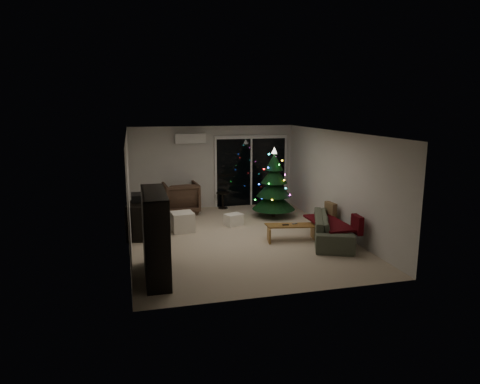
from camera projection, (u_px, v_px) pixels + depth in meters
The scene contains 18 objects.
room at pixel (242, 184), 11.57m from camera, with size 6.50×7.51×2.60m.
bookshelf at pixel (144, 236), 7.70m from camera, with size 0.41×1.60×1.60m, color black, non-canonical shape.
media_cabinet at pixel (141, 218), 10.42m from camera, with size 0.50×1.34×0.84m, color black.
stereo at pixel (140, 197), 10.32m from camera, with size 0.43×0.50×0.18m, color black.
armchair at pixel (181, 198), 12.50m from camera, with size 0.97×1.00×0.91m, color #422A1F.
ottoman at pixel (182, 222), 10.72m from camera, with size 0.54×0.54×0.48m, color silver.
cardboard_box_a at pixel (167, 225), 10.83m from camera, with size 0.37×0.28×0.27m, color white.
cardboard_box_b at pixel (234, 220), 11.26m from camera, with size 0.44×0.33×0.31m, color white.
side_table at pixel (223, 200), 13.11m from camera, with size 0.39×0.39×0.49m, color black.
floor_lamp at pixel (186, 176), 13.17m from camera, with size 0.31×0.31×1.93m, color black.
sofa at pixel (333, 228), 9.93m from camera, with size 2.11×0.83×0.62m, color #535A47.
sofa_throw at pixel (329, 223), 9.88m from camera, with size 0.66×1.52×0.05m, color #590716.
cushion_a at pixel (331, 211), 10.56m from camera, with size 0.12×0.41×0.41m, color brown.
cushion_b at pixel (357, 225), 9.32m from camera, with size 0.12×0.41×0.41m, color #590716.
coffee_table at pixel (291, 232), 10.03m from camera, with size 1.17×0.41×0.37m, color #A27435, non-canonical shape.
remote_a at pixel (286, 225), 9.95m from camera, with size 0.15×0.04×0.02m, color black.
remote_b at pixel (295, 223), 10.06m from camera, with size 0.14×0.04×0.02m, color slate.
christmas_tree at pixel (274, 183), 11.99m from camera, with size 1.22×1.22×1.97m, color #0E3614.
Camera 1 is at (-2.39, -9.53, 3.12)m, focal length 32.00 mm.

